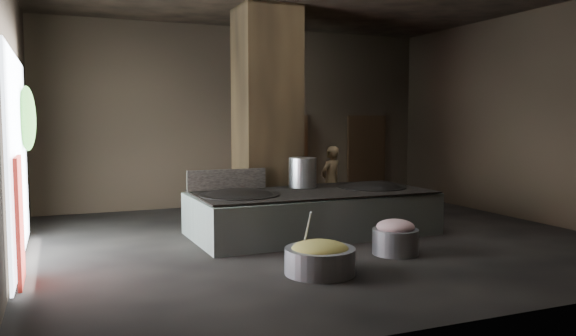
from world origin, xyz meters
name	(u,v)px	position (x,y,z in m)	size (l,w,h in m)	color
floor	(318,241)	(0.00, 0.00, -0.05)	(10.00, 9.00, 0.10)	black
back_wall	(242,117)	(0.00, 4.55, 2.25)	(10.00, 0.10, 4.50)	black
front_wall	(502,113)	(0.00, -4.55, 2.25)	(10.00, 0.10, 4.50)	black
left_wall	(8,115)	(-5.05, 0.00, 2.25)	(0.10, 9.00, 4.50)	black
right_wall	(531,116)	(5.05, 0.00, 2.25)	(0.10, 9.00, 4.50)	black
pillar	(267,116)	(-0.30, 1.90, 2.25)	(1.20, 1.20, 4.50)	black
hearth_platform	(312,214)	(0.06, 0.40, 0.39)	(4.51, 2.16, 0.78)	#A1B3A6
platform_cap	(312,192)	(0.06, 0.40, 0.82)	(4.41, 2.12, 0.03)	black
wok_left	(240,199)	(-1.39, 0.35, 0.75)	(1.42, 1.42, 0.39)	black
wok_left_rim	(240,196)	(-1.39, 0.35, 0.82)	(1.45, 1.45, 0.05)	black
wok_right	(372,191)	(1.41, 0.45, 0.75)	(1.32, 1.32, 0.37)	black
wok_right_rim	(372,188)	(1.41, 0.45, 0.82)	(1.35, 1.35, 0.05)	black
stock_pot	(303,172)	(0.11, 0.95, 1.13)	(0.55, 0.55, 0.59)	#B6BBBE
splash_guard	(227,179)	(-1.39, 1.15, 1.03)	(1.57, 0.06, 0.39)	black
cook	(331,181)	(1.27, 2.01, 0.79)	(0.58, 0.37, 1.59)	olive
veg_basin	(320,261)	(-1.00, -2.18, 0.19)	(1.01, 1.01, 0.37)	gray
veg_fill	(320,249)	(-1.00, -2.18, 0.35)	(0.83, 0.83, 0.25)	#82A04D
ladle	(306,234)	(-1.15, -2.03, 0.55)	(0.03, 0.03, 0.79)	#B6BBBE
meat_basin	(395,242)	(0.64, -1.58, 0.20)	(0.75, 0.75, 0.41)	gray
meat_fill	(396,227)	(0.64, -1.58, 0.45)	(0.62, 0.62, 0.24)	#B46C74
doorway_near	(287,160)	(1.20, 4.45, 1.10)	(1.18, 0.08, 2.38)	black
doorway_near_glow	(290,163)	(1.15, 4.16, 1.05)	(0.80, 0.04, 1.89)	#8C6647
doorway_far	(366,158)	(3.60, 4.45, 1.10)	(1.18, 0.08, 2.38)	black
doorway_far_glow	(371,159)	(3.85, 4.59, 1.05)	(0.83, 0.04, 1.96)	#8C6647
left_opening	(18,158)	(-4.95, 0.20, 1.60)	(0.04, 4.20, 3.10)	white
pavilion_sliver	(20,221)	(-4.88, -1.10, 0.85)	(0.05, 0.90, 1.70)	maroon
tree_silhouette	(27,118)	(-4.85, 1.30, 2.20)	(0.28, 1.10, 1.10)	#194714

